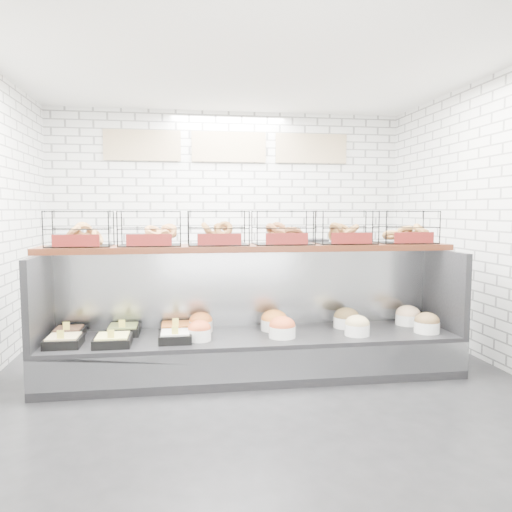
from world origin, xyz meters
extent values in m
plane|color=black|center=(0.00, 0.00, 0.00)|extent=(5.50, 5.50, 0.00)
cube|color=silver|center=(0.00, 2.75, 1.50)|extent=(5.00, 0.02, 3.00)
cube|color=white|center=(0.00, 0.00, 3.00)|extent=(5.00, 5.50, 0.02)
cube|color=#CCB58E|center=(-1.20, 2.72, 2.50)|extent=(1.05, 0.03, 0.42)
cube|color=#CCB58E|center=(0.00, 2.72, 2.50)|extent=(1.05, 0.03, 0.42)
cube|color=#CCB58E|center=(1.20, 2.72, 2.50)|extent=(1.05, 0.03, 0.42)
cube|color=black|center=(0.00, 0.30, 0.20)|extent=(4.00, 0.90, 0.40)
cube|color=#93969B|center=(0.00, -0.14, 0.22)|extent=(4.00, 0.03, 0.28)
cube|color=#93969B|center=(0.00, 0.71, 0.80)|extent=(4.00, 0.08, 0.80)
cube|color=black|center=(-1.97, 0.30, 0.80)|extent=(0.06, 0.90, 0.80)
cube|color=black|center=(1.97, 0.30, 0.80)|extent=(0.06, 0.90, 0.80)
cube|color=black|center=(-1.74, 0.13, 0.44)|extent=(0.31, 0.31, 0.08)
cube|color=#D5BC83|center=(-1.74, 0.13, 0.48)|extent=(0.26, 0.26, 0.04)
cube|color=#FFEF58|center=(-1.74, 0.02, 0.53)|extent=(0.06, 0.01, 0.08)
cube|color=black|center=(-1.76, 0.45, 0.44)|extent=(0.28, 0.28, 0.08)
cube|color=brown|center=(-1.76, 0.45, 0.48)|extent=(0.23, 0.23, 0.04)
cube|color=#FFEF58|center=(-1.76, 0.35, 0.53)|extent=(0.06, 0.01, 0.08)
cube|color=black|center=(-1.31, 0.09, 0.44)|extent=(0.32, 0.32, 0.08)
cube|color=#F1EA7B|center=(-1.31, 0.09, 0.48)|extent=(0.28, 0.28, 0.04)
cube|color=#FFEF58|center=(-1.31, -0.02, 0.53)|extent=(0.06, 0.01, 0.08)
cube|color=black|center=(-1.26, 0.48, 0.44)|extent=(0.31, 0.31, 0.08)
cube|color=#86954B|center=(-1.26, 0.48, 0.48)|extent=(0.26, 0.26, 0.04)
cube|color=#FFEF58|center=(-1.26, 0.37, 0.53)|extent=(0.06, 0.01, 0.08)
cube|color=black|center=(-0.76, 0.13, 0.44)|extent=(0.30, 0.30, 0.08)
cube|color=white|center=(-0.76, 0.13, 0.48)|extent=(0.25, 0.25, 0.04)
cube|color=#FFEF58|center=(-0.76, 0.03, 0.53)|extent=(0.06, 0.01, 0.08)
cube|color=black|center=(-0.75, 0.47, 0.44)|extent=(0.32, 0.32, 0.08)
cube|color=orange|center=(-0.75, 0.47, 0.48)|extent=(0.27, 0.27, 0.04)
cube|color=#FFEF58|center=(-0.75, 0.36, 0.53)|extent=(0.06, 0.01, 0.08)
cylinder|color=white|center=(-0.53, 0.15, 0.46)|extent=(0.22, 0.22, 0.11)
ellipsoid|color=#D7572D|center=(-0.53, 0.15, 0.52)|extent=(0.21, 0.21, 0.15)
cylinder|color=white|center=(-0.51, 0.49, 0.46)|extent=(0.23, 0.23, 0.11)
ellipsoid|color=orange|center=(-0.51, 0.49, 0.52)|extent=(0.23, 0.23, 0.16)
cylinder|color=white|center=(0.25, 0.14, 0.46)|extent=(0.26, 0.26, 0.11)
ellipsoid|color=#CD552B|center=(0.25, 0.14, 0.52)|extent=(0.25, 0.25, 0.18)
cylinder|color=white|center=(0.23, 0.44, 0.46)|extent=(0.27, 0.27, 0.11)
ellipsoid|color=orange|center=(0.23, 0.44, 0.52)|extent=(0.26, 0.26, 0.18)
cylinder|color=white|center=(0.98, 0.11, 0.46)|extent=(0.24, 0.24, 0.11)
ellipsoid|color=tan|center=(0.98, 0.11, 0.52)|extent=(0.24, 0.24, 0.16)
cylinder|color=white|center=(0.99, 0.44, 0.46)|extent=(0.27, 0.27, 0.11)
ellipsoid|color=brown|center=(0.99, 0.44, 0.52)|extent=(0.26, 0.26, 0.18)
cylinder|color=white|center=(1.70, 0.11, 0.46)|extent=(0.25, 0.25, 0.11)
ellipsoid|color=brown|center=(1.70, 0.11, 0.52)|extent=(0.24, 0.24, 0.17)
cylinder|color=white|center=(1.67, 0.47, 0.46)|extent=(0.26, 0.26, 0.11)
ellipsoid|color=#D9AF86|center=(1.67, 0.47, 0.52)|extent=(0.25, 0.25, 0.18)
cube|color=#3E190D|center=(0.00, 0.52, 1.23)|extent=(4.10, 0.50, 0.06)
cube|color=black|center=(-1.64, 0.52, 1.43)|extent=(0.60, 0.38, 0.34)
cube|color=#601411|center=(-1.64, 0.32, 1.33)|extent=(0.42, 0.02, 0.11)
cube|color=black|center=(-0.99, 0.52, 1.43)|extent=(0.60, 0.38, 0.34)
cube|color=#601411|center=(-0.99, 0.32, 1.33)|extent=(0.42, 0.02, 0.11)
cube|color=black|center=(-0.33, 0.52, 1.43)|extent=(0.60, 0.38, 0.34)
cube|color=#601411|center=(-0.33, 0.32, 1.33)|extent=(0.42, 0.02, 0.11)
cube|color=black|center=(0.33, 0.52, 1.43)|extent=(0.60, 0.38, 0.34)
cube|color=#601411|center=(0.33, 0.32, 1.33)|extent=(0.42, 0.02, 0.11)
cube|color=black|center=(0.99, 0.52, 1.43)|extent=(0.60, 0.38, 0.34)
cube|color=#601411|center=(0.99, 0.32, 1.33)|extent=(0.42, 0.02, 0.11)
cube|color=black|center=(1.64, 0.52, 1.43)|extent=(0.60, 0.38, 0.34)
cube|color=#601411|center=(1.64, 0.32, 1.33)|extent=(0.42, 0.02, 0.11)
cube|color=#93969B|center=(0.00, 2.43, 0.45)|extent=(4.00, 0.60, 0.90)
cube|color=black|center=(-1.29, 2.38, 1.02)|extent=(0.40, 0.30, 0.24)
cube|color=silver|center=(-0.38, 2.38, 0.99)|extent=(0.35, 0.28, 0.18)
cylinder|color=#C33830|center=(0.28, 2.48, 1.01)|extent=(0.09, 0.09, 0.22)
cube|color=black|center=(1.20, 2.42, 1.05)|extent=(0.30, 0.30, 0.30)
camera|label=1|loc=(-0.69, -4.42, 1.61)|focal=35.00mm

